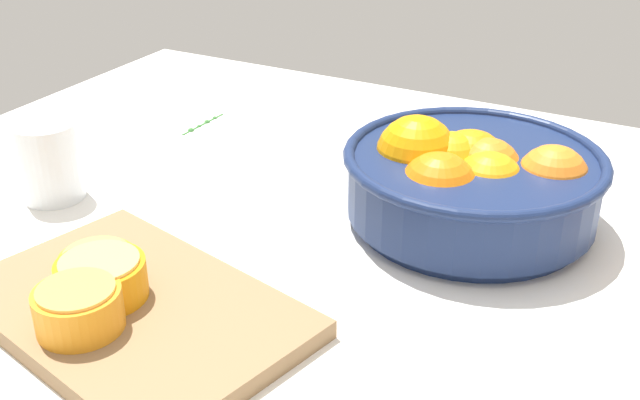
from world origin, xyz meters
TOP-DOWN VIEW (x-y plane):
  - ground_plane at (0.00, 0.00)cm, footprint 124.86×101.39cm
  - fruit_bowl at (5.79, 14.26)cm, footprint 26.76×26.76cm
  - juice_glass at (-36.92, -1.57)cm, footprint 6.83×6.83cm
  - cutting_board at (-13.92, -15.54)cm, footprint 33.13×25.59cm
  - orange_half_0 at (-18.18, -14.68)cm, footprint 6.60×6.60cm
  - orange_half_1 at (-15.22, -20.20)cm, footprint 7.08×7.08cm
  - orange_half_2 at (-16.63, -15.98)cm, footprint 7.67×7.67cm
  - herb_sprig_0 at (-35.05, 23.86)cm, footprint 0.97×8.85cm

SIDE VIEW (x-z plane):
  - ground_plane at x=0.00cm, z-range -3.00..0.00cm
  - herb_sprig_0 at x=-35.05cm, z-range -0.18..0.68cm
  - cutting_board at x=-13.92cm, z-range 0.00..1.73cm
  - orange_half_0 at x=-18.18cm, z-range 1.70..4.98cm
  - orange_half_2 at x=-16.63cm, z-range 1.70..5.39cm
  - orange_half_1 at x=-15.22cm, z-range 1.70..5.48cm
  - juice_glass at x=-36.92cm, z-range -0.36..8.45cm
  - fruit_bowl at x=5.79cm, z-range -0.62..10.45cm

